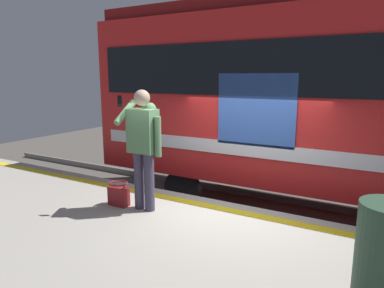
{
  "coord_description": "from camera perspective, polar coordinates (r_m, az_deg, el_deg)",
  "views": [
    {
      "loc": [
        -1.97,
        4.58,
        2.85
      ],
      "look_at": [
        0.46,
        0.3,
        1.9
      ],
      "focal_mm": 32.33,
      "sensor_mm": 36.0,
      "label": 1
    }
  ],
  "objects": [
    {
      "name": "handbag",
      "position": [
        5.22,
        -12.0,
        -8.2
      ],
      "size": [
        0.31,
        0.28,
        0.35
      ],
      "color": "maroon",
      "rests_on": "platform"
    },
    {
      "name": "safety_line",
      "position": [
        5.06,
        4.64,
        -10.51
      ],
      "size": [
        14.06,
        0.16,
        0.01
      ],
      "primitive_type": "cube",
      "color": "yellow",
      "rests_on": "platform"
    },
    {
      "name": "passenger",
      "position": [
        4.8,
        -8.0,
        0.59
      ],
      "size": [
        0.57,
        0.55,
        1.69
      ],
      "color": "#383347",
      "rests_on": "platform"
    },
    {
      "name": "ground_plane",
      "position": [
        5.74,
        5.81,
        -18.86
      ],
      "size": [
        25.03,
        25.03,
        0.0
      ],
      "primitive_type": "plane",
      "color": "#4C4742"
    },
    {
      "name": "track_rail_far",
      "position": [
        8.36,
        14.45,
        -8.73
      ],
      "size": [
        18.65,
        0.08,
        0.16
      ],
      "primitive_type": "cube",
      "color": "slate",
      "rests_on": "ground"
    },
    {
      "name": "track_rail_near",
      "position": [
        7.07,
        11.29,
        -12.3
      ],
      "size": [
        18.65,
        0.08,
        0.16
      ],
      "primitive_type": "cube",
      "color": "slate",
      "rests_on": "ground"
    }
  ]
}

